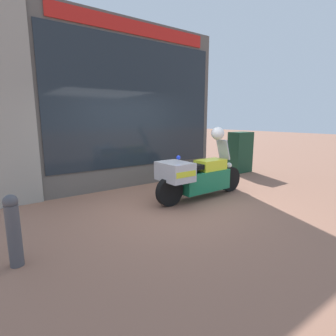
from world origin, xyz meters
name	(u,v)px	position (x,y,z in m)	size (l,w,h in m)	color
ground_plane	(166,205)	(0.00, 0.00, 0.00)	(60.00, 60.00, 0.00)	#8E604C
shop_building	(106,105)	(-0.39, 2.00, 2.09)	(5.70, 0.55, 4.16)	#56514C
window_display	(133,167)	(0.35, 2.03, 0.47)	(4.40, 0.30, 1.97)	slate
paramedic_motorcycle	(196,176)	(0.80, -0.04, 0.53)	(2.47, 0.74, 1.29)	black
utility_cabinet	(240,152)	(4.04, 1.41, 0.67)	(0.75, 0.48, 1.34)	#193D28
white_helmet	(218,133)	(1.43, -0.03, 1.44)	(0.30, 0.30, 0.30)	white
street_bollard	(13,229)	(-2.78, -0.78, 0.47)	(0.17, 0.17, 0.90)	#47474C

